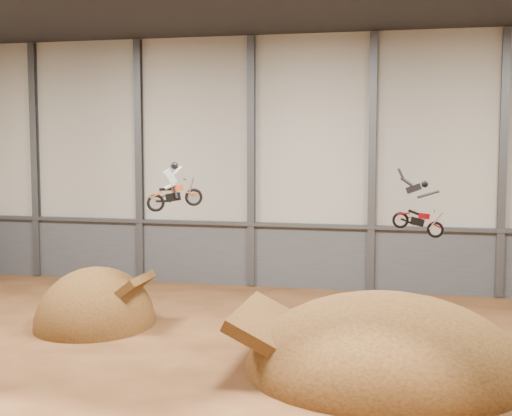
{
  "coord_description": "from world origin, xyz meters",
  "views": [
    {
      "loc": [
        5.86,
        -23.86,
        8.23
      ],
      "look_at": [
        -0.57,
        4.0,
        5.51
      ],
      "focal_mm": 50.0,
      "sensor_mm": 36.0,
      "label": 1
    }
  ],
  "objects_px": {
    "takeoff_ramp": "(96,325)",
    "fmx_rider_b": "(416,203)",
    "fmx_rider_a": "(176,184)",
    "landing_ramp": "(384,374)"
  },
  "relations": [
    {
      "from": "fmx_rider_a",
      "to": "fmx_rider_b",
      "type": "height_order",
      "value": "fmx_rider_a"
    },
    {
      "from": "landing_ramp",
      "to": "fmx_rider_b",
      "type": "bearing_deg",
      "value": 58.17
    },
    {
      "from": "landing_ramp",
      "to": "fmx_rider_b",
      "type": "xyz_separation_m",
      "value": [
        0.97,
        1.56,
        5.94
      ]
    },
    {
      "from": "landing_ramp",
      "to": "fmx_rider_a",
      "type": "distance_m",
      "value": 11.47
    },
    {
      "from": "fmx_rider_a",
      "to": "fmx_rider_b",
      "type": "xyz_separation_m",
      "value": [
        9.86,
        -1.82,
        -0.48
      ]
    },
    {
      "from": "fmx_rider_b",
      "to": "fmx_rider_a",
      "type": "bearing_deg",
      "value": 170.74
    },
    {
      "from": "takeoff_ramp",
      "to": "fmx_rider_b",
      "type": "relative_size",
      "value": 2.41
    },
    {
      "from": "landing_ramp",
      "to": "fmx_rider_a",
      "type": "relative_size",
      "value": 4.26
    },
    {
      "from": "landing_ramp",
      "to": "fmx_rider_b",
      "type": "height_order",
      "value": "fmx_rider_b"
    },
    {
      "from": "takeoff_ramp",
      "to": "fmx_rider_a",
      "type": "bearing_deg",
      "value": -7.24
    }
  ]
}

